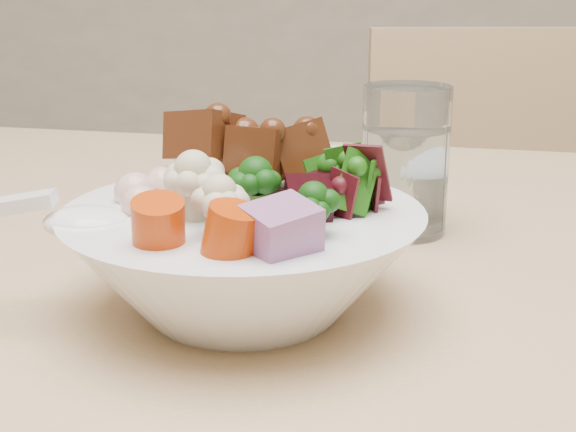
# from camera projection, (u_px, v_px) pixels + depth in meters

# --- Properties ---
(chair_far) EXTENTS (0.48, 0.48, 0.93)m
(chair_far) POSITION_uv_depth(u_px,v_px,m) (494.00, 271.00, 1.40)
(chair_far) COLOR tan
(chair_far) RESTS_ON ground
(food_bowl) EXTENTS (0.25, 0.25, 0.13)m
(food_bowl) POSITION_uv_depth(u_px,v_px,m) (247.00, 252.00, 0.55)
(food_bowl) COLOR white
(food_bowl) RESTS_ON dining_table
(soup_spoon) EXTENTS (0.16, 0.05, 0.03)m
(soup_spoon) POSITION_uv_depth(u_px,v_px,m) (57.00, 219.00, 0.52)
(soup_spoon) COLOR white
(soup_spoon) RESTS_ON food_bowl
(water_glass) EXTENTS (0.08, 0.08, 0.13)m
(water_glass) POSITION_uv_depth(u_px,v_px,m) (405.00, 166.00, 0.72)
(water_glass) COLOR silver
(water_glass) RESTS_ON dining_table
(side_bowl) EXTENTS (0.14, 0.14, 0.05)m
(side_bowl) POSITION_uv_depth(u_px,v_px,m) (336.00, 183.00, 0.81)
(side_bowl) COLOR white
(side_bowl) RESTS_ON dining_table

